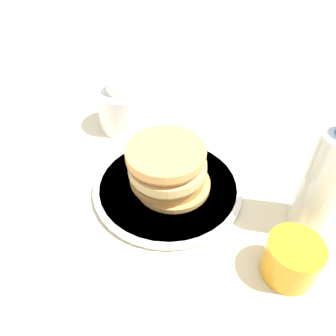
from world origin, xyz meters
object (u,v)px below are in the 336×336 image
juice_glass (291,259)px  cream_jug (122,107)px  pancake_stack (168,167)px  water_bottle_near (327,183)px  plate (168,186)px

juice_glass → cream_jug: size_ratio=0.70×
pancake_stack → water_bottle_near: size_ratio=0.74×
plate → water_bottle_near: water_bottle_near is taller
plate → water_bottle_near: (0.19, -0.17, 0.09)m
plate → juice_glass: 0.25m
plate → cream_jug: cream_jug is taller
plate → cream_jug: (-0.01, 0.23, 0.04)m
juice_glass → water_bottle_near: 0.13m
juice_glass → water_bottle_near: (0.10, 0.06, 0.06)m
pancake_stack → juice_glass: pancake_stack is taller
plate → pancake_stack: size_ratio=1.85×
juice_glass → cream_jug: cream_jug is taller
plate → water_bottle_near: 0.27m
plate → cream_jug: 0.24m
cream_jug → water_bottle_near: 0.45m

